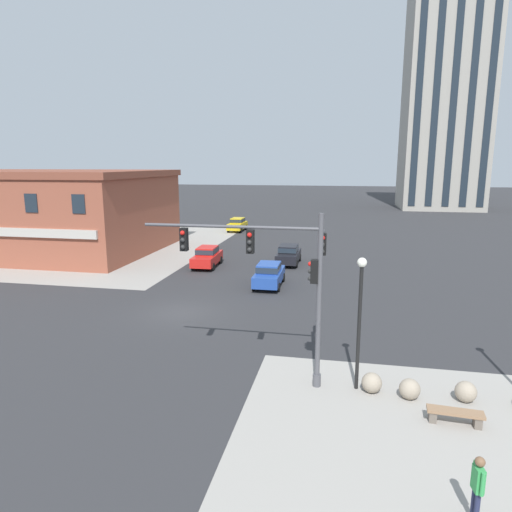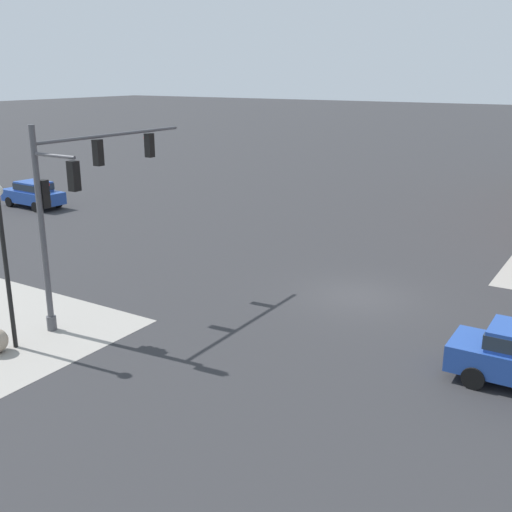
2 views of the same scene
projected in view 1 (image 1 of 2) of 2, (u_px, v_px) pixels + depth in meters
The scene contains 15 objects.
ground_plane at pixel (180, 313), 26.62m from camera, with size 320.00×320.00×0.00m, color #2D2D30.
sidewalk_far_corner at pixel (71, 244), 49.65m from camera, with size 32.00×32.00×0.02m, color gray.
traffic_signal_main at pixel (285, 273), 17.39m from camera, with size 7.04×2.09×6.80m.
bollard_sphere_curb_a at pixel (372, 383), 17.28m from camera, with size 0.77×0.77×0.77m, color gray.
bollard_sphere_curb_b at pixel (410, 389), 16.79m from camera, with size 0.77×0.77×0.77m, color gray.
bollard_sphere_curb_c at pixel (466, 392), 16.60m from camera, with size 0.77×0.77×0.77m, color gray.
bench_near_signal at pixel (455, 415), 15.17m from camera, with size 1.83×0.62×0.49m.
pedestrian_at_curb at pixel (478, 485), 10.84m from camera, with size 0.25×0.55×1.78m.
street_lamp_corner_near at pixel (360, 308), 16.98m from camera, with size 0.36×0.36×5.19m.
car_main_northbound_near at pixel (237, 224), 58.78m from camera, with size 1.95×4.43×1.68m.
car_main_southbound_near at pixel (288, 254), 39.32m from camera, with size 1.90×4.40×1.68m.
car_cross_eastbound at pixel (269, 274), 32.19m from camera, with size 1.94×4.42×1.68m.
car_cross_westbound at pixel (207, 256), 38.34m from camera, with size 2.04×4.47×1.68m.
storefront_block_near_corner at pixel (32, 210), 45.41m from camera, with size 25.45×16.67×7.93m.
residential_tower_skyline_right at pixel (448, 71), 83.90m from camera, with size 14.84×14.46×50.62m.
Camera 1 is at (9.33, -24.08, 8.56)m, focal length 31.87 mm.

